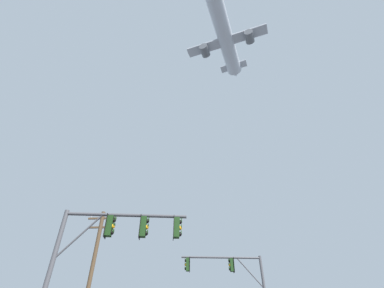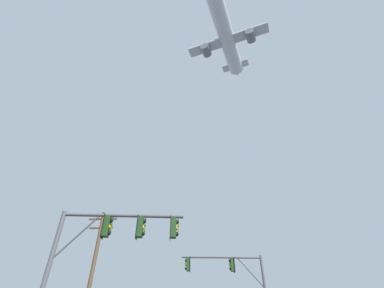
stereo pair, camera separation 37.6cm
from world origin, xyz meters
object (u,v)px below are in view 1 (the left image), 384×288
at_px(utility_pole, 91,272).
at_px(airplane, 225,38).
at_px(signal_pole_near, 110,242).
at_px(signal_pole_far, 235,278).

xyz_separation_m(utility_pole, airplane, (13.16, 12.76, 46.88)).
bearing_deg(signal_pole_near, utility_pole, 115.83).
xyz_separation_m(signal_pole_near, airplane, (9.35, 20.63, 47.12)).
xyz_separation_m(signal_pole_near, utility_pole, (-3.81, 7.87, 0.24)).
bearing_deg(signal_pole_near, airplane, 65.62).
height_order(signal_pole_near, utility_pole, utility_pole).
bearing_deg(signal_pole_far, signal_pole_near, -121.52).
bearing_deg(utility_pole, signal_pole_near, -64.17).
height_order(signal_pole_far, airplane, airplane).
height_order(signal_pole_near, signal_pole_far, signal_pole_far).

